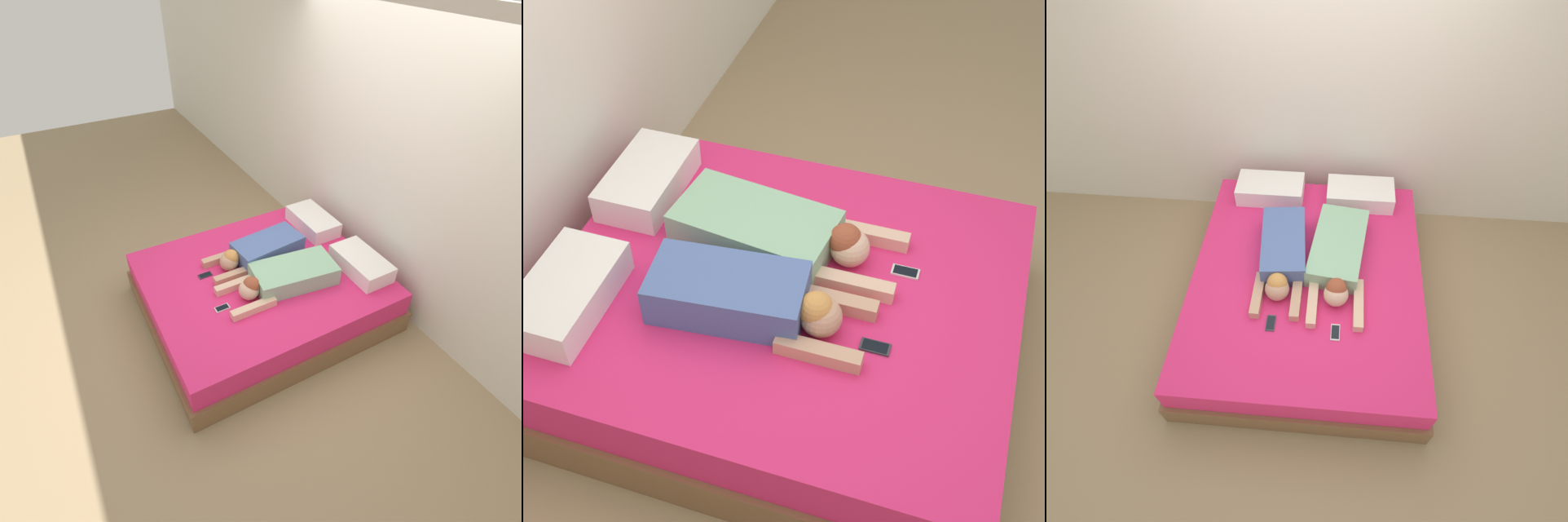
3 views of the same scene
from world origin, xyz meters
TOP-DOWN VIEW (x-y plane):
  - ground_plane at (0.00, 0.00)m, footprint 12.00×12.00m
  - wall_back at (0.00, 1.21)m, footprint 12.00×0.06m
  - bed at (0.00, 0.00)m, footprint 1.82×2.12m
  - pillow_head_left at (-0.40, 0.84)m, footprint 0.58×0.32m
  - pillow_head_right at (0.40, 0.84)m, footprint 0.58×0.32m
  - person_left at (-0.20, 0.09)m, footprint 0.40×0.96m
  - person_right at (0.23, 0.11)m, footprint 0.48×1.08m
  - cell_phone_left at (-0.22, -0.46)m, footprint 0.06×0.13m
  - cell_phone_right at (0.24, -0.50)m, footprint 0.06×0.13m

SIDE VIEW (x-z plane):
  - ground_plane at x=0.00m, z-range 0.00..0.00m
  - bed at x=0.00m, z-range 0.00..0.44m
  - cell_phone_left at x=-0.22m, z-range 0.45..0.46m
  - cell_phone_right at x=0.24m, z-range 0.45..0.46m
  - pillow_head_left at x=-0.40m, z-range 0.45..0.61m
  - pillow_head_right at x=0.40m, z-range 0.45..0.61m
  - person_right at x=0.23m, z-range 0.43..0.64m
  - person_left at x=-0.20m, z-range 0.44..0.64m
  - wall_back at x=0.00m, z-range 0.00..2.60m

